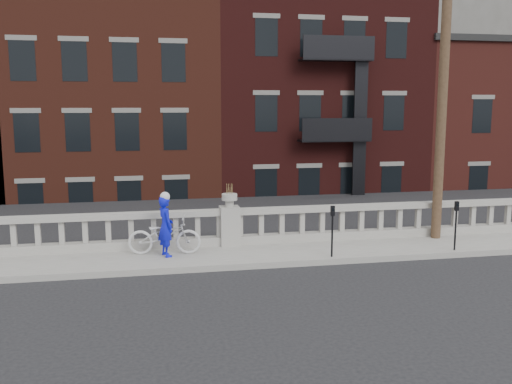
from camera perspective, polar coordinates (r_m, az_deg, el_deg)
ground at (r=12.67m, az=0.07°, el=-10.23°), size 120.00×120.00×0.00m
sidewalk at (r=15.48m, az=-2.11°, el=-6.39°), size 32.00×2.20×0.15m
balustrade at (r=16.25m, az=-2.65°, el=-3.60°), size 28.00×0.34×1.03m
planter_pedestal at (r=16.21m, az=-2.65°, el=-2.94°), size 0.55×0.55×1.76m
lower_level at (r=34.94m, az=-6.43°, el=6.34°), size 80.00×44.00×20.80m
utility_pole at (r=17.59m, az=18.29°, el=11.99°), size 1.60×0.28×10.00m
parking_meter_c at (r=15.03m, az=7.64°, el=-3.31°), size 0.10×0.09×1.36m
parking_meter_d at (r=16.50m, az=19.37°, el=-2.65°), size 0.10×0.09×1.36m
bicycle at (r=15.44m, az=-9.15°, el=-4.30°), size 2.00×0.91×1.01m
cyclist at (r=15.17m, az=-9.02°, el=-3.39°), size 0.55×0.68×1.61m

